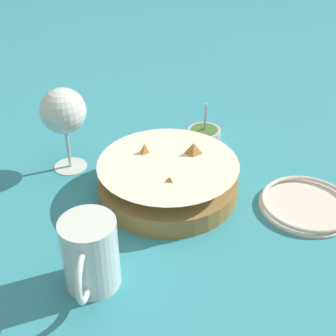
% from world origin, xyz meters
% --- Properties ---
extents(ground_plane, '(4.00, 4.00, 0.00)m').
position_xyz_m(ground_plane, '(0.00, 0.00, 0.00)').
color(ground_plane, teal).
extents(food_basket, '(0.26, 0.26, 0.09)m').
position_xyz_m(food_basket, '(-0.02, -0.02, 0.03)').
color(food_basket, olive).
rests_on(food_basket, ground_plane).
extents(sauce_cup, '(0.08, 0.07, 0.12)m').
position_xyz_m(sauce_cup, '(-0.22, 0.06, 0.02)').
color(sauce_cup, '#B7B7BC').
rests_on(sauce_cup, ground_plane).
extents(wine_glass, '(0.09, 0.09, 0.17)m').
position_xyz_m(wine_glass, '(-0.10, -0.22, 0.12)').
color(wine_glass, silver).
rests_on(wine_glass, ground_plane).
extents(beer_mug, '(0.13, 0.08, 0.12)m').
position_xyz_m(beer_mug, '(0.21, -0.12, 0.05)').
color(beer_mug, silver).
rests_on(beer_mug, ground_plane).
extents(side_plate, '(0.17, 0.17, 0.01)m').
position_xyz_m(side_plate, '(0.01, 0.24, 0.01)').
color(side_plate, silver).
rests_on(side_plate, ground_plane).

